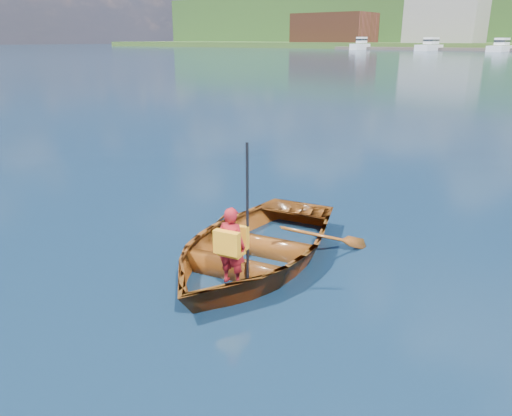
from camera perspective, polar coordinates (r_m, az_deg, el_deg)
name	(u,v)px	position (r m, az deg, el deg)	size (l,w,h in m)	color
ground	(220,258)	(7.44, -4.12, -5.75)	(600.00, 600.00, 0.00)	#142A45
rowboat	(253,245)	(7.24, -0.33, -4.29)	(3.44, 4.31, 0.80)	#692E0F
child_paddler	(232,245)	(6.29, -2.78, -4.19)	(0.41, 0.40, 1.82)	maroon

